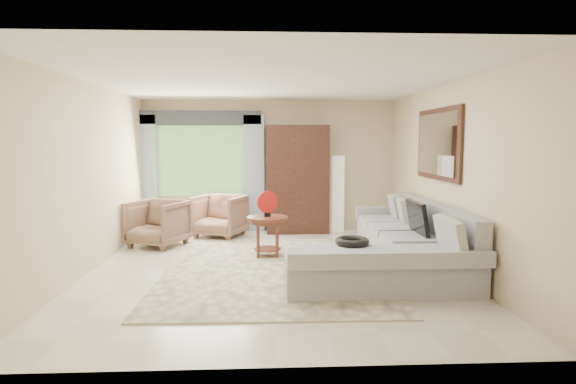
{
  "coord_description": "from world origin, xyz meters",
  "views": [
    {
      "loc": [
        -0.09,
        -6.66,
        1.8
      ],
      "look_at": [
        0.25,
        0.35,
        1.05
      ],
      "focal_mm": 30.0,
      "sensor_mm": 36.0,
      "label": 1
    }
  ],
  "objects": [
    {
      "name": "window",
      "position": [
        -1.35,
        2.97,
        1.4
      ],
      "size": [
        1.8,
        0.04,
        1.4
      ],
      "primitive_type": "cube",
      "color": "#669E59",
      "rests_on": "wall_back"
    },
    {
      "name": "curtain_left",
      "position": [
        -2.4,
        2.88,
        1.15
      ],
      "size": [
        0.4,
        0.08,
        2.3
      ],
      "primitive_type": "cube",
      "color": "#9EB7CC",
      "rests_on": "ground"
    },
    {
      "name": "potted_plant",
      "position": [
        -2.08,
        2.34,
        0.25
      ],
      "size": [
        0.57,
        0.54,
        0.51
      ],
      "primitive_type": "imported",
      "rotation": [
        0.0,
        0.0,
        -0.4
      ],
      "color": "#999999",
      "rests_on": "ground"
    },
    {
      "name": "armoire",
      "position": [
        0.55,
        2.72,
        1.05
      ],
      "size": [
        1.2,
        0.55,
        2.1
      ],
      "primitive_type": "cube",
      "color": "black",
      "rests_on": "ground"
    },
    {
      "name": "coffee_table",
      "position": [
        -0.05,
        0.69,
        0.33
      ],
      "size": [
        0.63,
        0.63,
        0.63
      ],
      "rotation": [
        0.0,
        0.0,
        -0.15
      ],
      "color": "#4E1F14",
      "rests_on": "ground"
    },
    {
      "name": "valance",
      "position": [
        -1.35,
        2.9,
        2.25
      ],
      "size": [
        2.4,
        0.12,
        0.26
      ],
      "primitive_type": "cube",
      "color": "#1E232D",
      "rests_on": "wall_back"
    },
    {
      "name": "area_rug",
      "position": [
        0.03,
        -0.07,
        0.01
      ],
      "size": [
        3.07,
        4.05,
        0.02
      ],
      "primitive_type": "cube",
      "rotation": [
        0.0,
        0.0,
        -0.02
      ],
      "color": "beige",
      "rests_on": "ground"
    },
    {
      "name": "curtain_right",
      "position": [
        -0.3,
        2.88,
        1.15
      ],
      "size": [
        0.4,
        0.08,
        2.3
      ],
      "primitive_type": "cube",
      "color": "#9EB7CC",
      "rests_on": "ground"
    },
    {
      "name": "garden_hose",
      "position": [
        1.0,
        -0.78,
        0.55
      ],
      "size": [
        0.43,
        0.43,
        0.09
      ],
      "primitive_type": "torus",
      "color": "black",
      "rests_on": "sectional_sofa"
    },
    {
      "name": "red_disc",
      "position": [
        -0.05,
        0.69,
        0.86
      ],
      "size": [
        0.32,
        0.16,
        0.34
      ],
      "primitive_type": "cylinder",
      "rotation": [
        1.57,
        0.0,
        0.42
      ],
      "color": "#B61812",
      "rests_on": "coffee_table"
    },
    {
      "name": "armchair_right",
      "position": [
        -0.94,
        2.32,
        0.4
      ],
      "size": [
        1.11,
        1.12,
        0.79
      ],
      "primitive_type": "imported",
      "rotation": [
        0.0,
        0.0,
        -0.38
      ],
      "color": "#9D6F55",
      "rests_on": "ground"
    },
    {
      "name": "sectional_sofa",
      "position": [
        1.78,
        -0.18,
        0.28
      ],
      "size": [
        2.3,
        3.46,
        0.9
      ],
      "color": "#A2A5AB",
      "rests_on": "ground"
    },
    {
      "name": "ground",
      "position": [
        0.0,
        0.0,
        0.0
      ],
      "size": [
        6.0,
        6.0,
        0.0
      ],
      "primitive_type": "plane",
      "color": "silver",
      "rests_on": "ground"
    },
    {
      "name": "floor_lamp",
      "position": [
        1.35,
        2.78,
        0.75
      ],
      "size": [
        0.24,
        0.24,
        1.5
      ],
      "primitive_type": "cube",
      "color": "silver",
      "rests_on": "ground"
    },
    {
      "name": "wall_mirror",
      "position": [
        2.46,
        0.35,
        1.75
      ],
      "size": [
        0.05,
        1.7,
        1.05
      ],
      "color": "black",
      "rests_on": "wall_right"
    },
    {
      "name": "armchair_left",
      "position": [
        -1.93,
        1.56,
        0.4
      ],
      "size": [
        1.12,
        1.13,
        0.79
      ],
      "primitive_type": "imported",
      "rotation": [
        0.0,
        0.0,
        -0.41
      ],
      "color": "brown",
      "rests_on": "ground"
    },
    {
      "name": "tv_screen",
      "position": [
        2.05,
        -0.08,
        0.72
      ],
      "size": [
        0.14,
        0.74,
        0.48
      ],
      "primitive_type": "cube",
      "rotation": [
        0.0,
        -0.17,
        0.0
      ],
      "color": "black",
      "rests_on": "sectional_sofa"
    }
  ]
}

